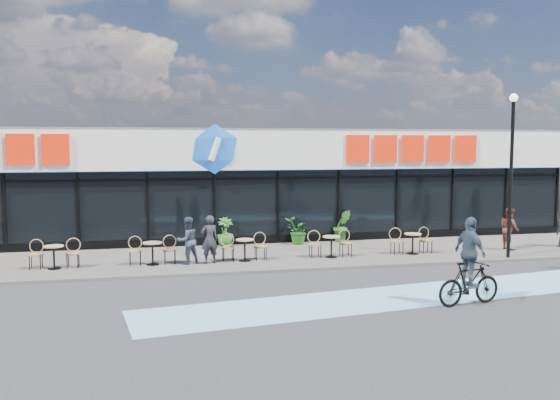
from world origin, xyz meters
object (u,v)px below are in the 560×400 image
potted_plant_right (342,226)px  cyclist_a (470,270)px  potted_plant_left (225,232)px  patron_left (209,239)px  potted_plant_mid (297,231)px  pedestrian_b (509,228)px  patron_right (188,241)px  lamp_post (511,162)px

potted_plant_right → cyclist_a: size_ratio=0.58×
potted_plant_left → patron_left: size_ratio=0.69×
potted_plant_mid → potted_plant_right: 1.90m
potted_plant_left → cyclist_a: cyclist_a is taller
potted_plant_right → pedestrian_b: 6.25m
patron_left → patron_right: patron_left is taller
lamp_post → patron_left: size_ratio=3.52×
potted_plant_left → cyclist_a: 10.52m
potted_plant_mid → patron_left: size_ratio=0.65×
cyclist_a → potted_plant_left: bearing=117.9°
potted_plant_right → patron_left: 6.47m
lamp_post → cyclist_a: (-4.31, -4.92, -2.50)m
lamp_post → patron_right: lamp_post is taller
patron_right → cyclist_a: 8.96m
patron_left → cyclist_a: bearing=120.8°
potted_plant_left → potted_plant_right: 4.69m
lamp_post → potted_plant_mid: bearing=147.0°
potted_plant_mid → cyclist_a: (2.11, -9.10, 0.27)m
potted_plant_left → potted_plant_mid: (2.80, -0.20, -0.03)m
potted_plant_right → pedestrian_b: size_ratio=0.82×
patron_right → potted_plant_mid: bearing=-170.8°
potted_plant_left → patron_right: patron_right is taller
lamp_post → potted_plant_mid: size_ratio=5.40×
potted_plant_right → pedestrian_b: (5.49, -2.97, 0.15)m
potted_plant_left → patron_right: bearing=-117.0°
potted_plant_left → potted_plant_right: (4.69, 0.01, 0.09)m
lamp_post → potted_plant_right: 6.84m
potted_plant_left → patron_left: 3.37m
patron_left → potted_plant_left: bearing=-118.7°
patron_left → pedestrian_b: size_ratio=1.01×
patron_left → potted_plant_right: bearing=-162.9°
patron_left → lamp_post: bearing=160.5°
patron_left → patron_right: size_ratio=1.03×
patron_left → cyclist_a: 8.40m
potted_plant_mid → pedestrian_b: (7.38, -2.76, 0.27)m
potted_plant_right → lamp_post: bearing=-44.0°
potted_plant_mid → cyclist_a: cyclist_a is taller
lamp_post → cyclist_a: lamp_post is taller
potted_plant_mid → patron_right: bearing=-146.1°
pedestrian_b → cyclist_a: (-5.27, -6.33, -0.00)m
potted_plant_mid → potted_plant_right: bearing=6.3°
potted_plant_right → cyclist_a: cyclist_a is taller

